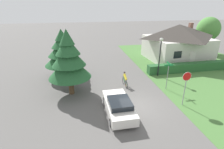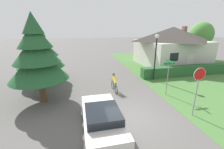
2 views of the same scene
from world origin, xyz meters
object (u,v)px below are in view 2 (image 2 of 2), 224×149
(cyclist, at_px, (114,83))
(street_lamp, at_px, (156,49))
(cottage_house, at_px, (172,45))
(street_name_sign, at_px, (168,71))
(conifer_tall_near, at_px, (37,55))
(stop_sign, at_px, (198,82))
(conifer_tall_far, at_px, (39,51))
(deciduous_tree_right, at_px, (201,34))
(sedan_left_lane, at_px, (102,119))

(cyclist, height_order, street_lamp, street_lamp)
(cottage_house, relative_size, street_name_sign, 3.39)
(cyclist, bearing_deg, conifer_tall_near, 93.68)
(cottage_house, xyz_separation_m, cyclist, (-9.94, -7.75, -1.93))
(stop_sign, bearing_deg, conifer_tall_far, -37.72)
(conifer_tall_near, distance_m, conifer_tall_far, 4.18)
(stop_sign, relative_size, conifer_tall_far, 0.54)
(cottage_house, xyz_separation_m, deciduous_tree_right, (6.84, 2.58, 1.29))
(sedan_left_lane, bearing_deg, street_lamp, -44.09)
(street_lamp, bearing_deg, conifer_tall_far, 171.93)
(cyclist, bearing_deg, street_lamp, -68.66)
(street_lamp, relative_size, street_name_sign, 1.64)
(street_name_sign, bearing_deg, cyclist, 159.84)
(sedan_left_lane, bearing_deg, stop_sign, -88.69)
(stop_sign, xyz_separation_m, street_name_sign, (0.02, 2.96, -0.20))
(cottage_house, xyz_separation_m, stop_sign, (-6.13, -12.12, -0.55))
(street_lamp, relative_size, deciduous_tree_right, 0.77)
(cottage_house, xyz_separation_m, conifer_tall_far, (-16.08, -4.24, 0.41))
(street_lamp, height_order, conifer_tall_far, conifer_tall_far)
(street_name_sign, distance_m, conifer_tall_near, 9.32)
(street_name_sign, bearing_deg, conifer_tall_far, 153.75)
(sedan_left_lane, bearing_deg, conifer_tall_near, 41.86)
(cyclist, distance_m, stop_sign, 5.96)
(cottage_house, distance_m, street_lamp, 7.93)
(stop_sign, distance_m, street_name_sign, 2.97)
(cottage_house, height_order, street_name_sign, cottage_house)
(stop_sign, height_order, conifer_tall_near, conifer_tall_near)
(cottage_house, bearing_deg, conifer_tall_near, -155.62)
(sedan_left_lane, distance_m, stop_sign, 5.71)
(cottage_house, height_order, conifer_tall_near, conifer_tall_near)
(conifer_tall_far, bearing_deg, sedan_left_lane, -61.21)
(street_name_sign, xyz_separation_m, conifer_tall_near, (-9.17, 0.82, 1.44))
(stop_sign, relative_size, deciduous_tree_right, 0.50)
(street_lamp, bearing_deg, cottage_house, 46.60)
(sedan_left_lane, relative_size, stop_sign, 1.50)
(deciduous_tree_right, bearing_deg, stop_sign, -131.42)
(deciduous_tree_right, bearing_deg, conifer_tall_near, -153.73)
(stop_sign, height_order, street_name_sign, stop_sign)
(cottage_house, distance_m, cyclist, 12.76)
(sedan_left_lane, bearing_deg, cyclist, -21.17)
(cottage_house, distance_m, street_name_sign, 11.04)
(conifer_tall_far, distance_m, deciduous_tree_right, 23.93)
(street_lamp, xyz_separation_m, street_name_sign, (-0.67, -3.41, -1.23))
(sedan_left_lane, relative_size, street_lamp, 0.98)
(stop_sign, height_order, street_lamp, street_lamp)
(conifer_tall_near, bearing_deg, street_lamp, 14.73)
(street_lamp, bearing_deg, cyclist, -156.05)
(cyclist, xyz_separation_m, stop_sign, (3.82, -4.37, 1.38))
(cottage_house, xyz_separation_m, street_name_sign, (-6.11, -9.16, -0.75))
(cyclist, height_order, street_name_sign, street_name_sign)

